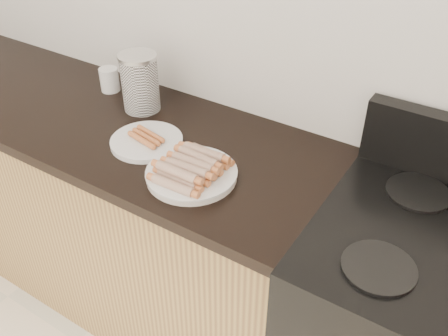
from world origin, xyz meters
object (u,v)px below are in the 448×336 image
Objects in this scene: canister at (140,82)px; mug at (109,80)px; main_plate at (192,175)px; side_plate at (147,141)px.

canister is 2.31× the size of mug.
main_plate is 0.48m from canister.
side_plate is 0.43m from mug.
side_plate is at bearing 163.16° from main_plate.
mug is at bearing 154.20° from main_plate.
mug is (-0.20, 0.04, -0.06)m from canister.
canister reaches higher than mug.
canister is at bearing -12.47° from mug.
mug is (-0.37, 0.22, 0.04)m from side_plate.
mug is at bearing 149.08° from side_plate.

